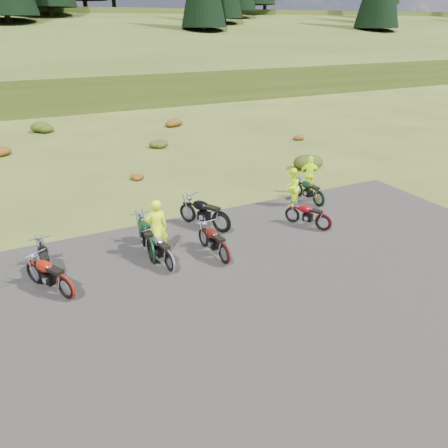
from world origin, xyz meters
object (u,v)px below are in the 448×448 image
motorcycle_0 (51,285)px  motorcycle_7 (318,207)px  motorcycle_3 (170,272)px  person_middle (157,229)px

motorcycle_0 → motorcycle_7: 10.72m
motorcycle_3 → person_middle: size_ratio=1.03×
motorcycle_7 → person_middle: size_ratio=1.01×
motorcycle_3 → person_middle: 1.50m
person_middle → motorcycle_0: bearing=10.4°
motorcycle_3 → motorcycle_7: bearing=-80.3°
motorcycle_3 → motorcycle_0: bearing=69.1°
motorcycle_0 → person_middle: 3.54m
motorcycle_0 → person_middle: bearing=-85.7°
motorcycle_0 → person_middle: size_ratio=1.04×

